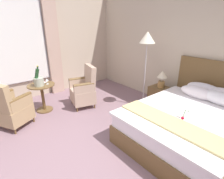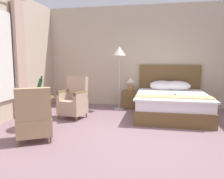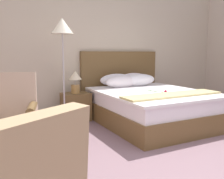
{
  "view_description": "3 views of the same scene",
  "coord_description": "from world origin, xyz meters",
  "px_view_note": "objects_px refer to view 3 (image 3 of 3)",
  "views": [
    {
      "loc": [
        1.78,
        -0.82,
        2.02
      ],
      "look_at": [
        -0.78,
        1.3,
        0.73
      ],
      "focal_mm": 28.0,
      "sensor_mm": 36.0,
      "label": 1
    },
    {
      "loc": [
        0.17,
        -3.83,
        1.43
      ],
      "look_at": [
        -0.8,
        1.09,
        0.76
      ],
      "focal_mm": 35.0,
      "sensor_mm": 36.0,
      "label": 2
    },
    {
      "loc": [
        -2.03,
        -1.72,
        1.26
      ],
      "look_at": [
        -0.66,
        0.96,
        0.82
      ],
      "focal_mm": 40.0,
      "sensor_mm": 36.0,
      "label": 3
    }
  ],
  "objects_px": {
    "bed": "(147,103)",
    "nightstand": "(76,107)",
    "armchair_by_window": "(11,126)",
    "bedside_lamp": "(75,79)",
    "floor_lamp_brass": "(62,34)"
  },
  "relations": [
    {
      "from": "bed",
      "to": "armchair_by_window",
      "type": "xyz_separation_m",
      "value": [
        -2.41,
        -0.77,
        0.09
      ]
    },
    {
      "from": "armchair_by_window",
      "to": "bedside_lamp",
      "type": "bearing_deg",
      "value": 48.58
    },
    {
      "from": "bed",
      "to": "armchair_by_window",
      "type": "bearing_deg",
      "value": -162.29
    },
    {
      "from": "bed",
      "to": "bedside_lamp",
      "type": "distance_m",
      "value": 1.39
    },
    {
      "from": "nightstand",
      "to": "bed",
      "type": "bearing_deg",
      "value": -29.99
    },
    {
      "from": "bedside_lamp",
      "to": "bed",
      "type": "bearing_deg",
      "value": -29.99
    },
    {
      "from": "bedside_lamp",
      "to": "floor_lamp_brass",
      "type": "distance_m",
      "value": 0.89
    },
    {
      "from": "bed",
      "to": "armchair_by_window",
      "type": "distance_m",
      "value": 2.53
    },
    {
      "from": "bed",
      "to": "nightstand",
      "type": "height_order",
      "value": "bed"
    },
    {
      "from": "bedside_lamp",
      "to": "armchair_by_window",
      "type": "distance_m",
      "value": 1.94
    },
    {
      "from": "nightstand",
      "to": "floor_lamp_brass",
      "type": "bearing_deg",
      "value": -136.79
    },
    {
      "from": "bedside_lamp",
      "to": "nightstand",
      "type": "bearing_deg",
      "value": 0.0
    },
    {
      "from": "bedside_lamp",
      "to": "floor_lamp_brass",
      "type": "height_order",
      "value": "floor_lamp_brass"
    },
    {
      "from": "armchair_by_window",
      "to": "bed",
      "type": "bearing_deg",
      "value": 17.71
    },
    {
      "from": "bed",
      "to": "floor_lamp_brass",
      "type": "distance_m",
      "value": 1.93
    }
  ]
}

